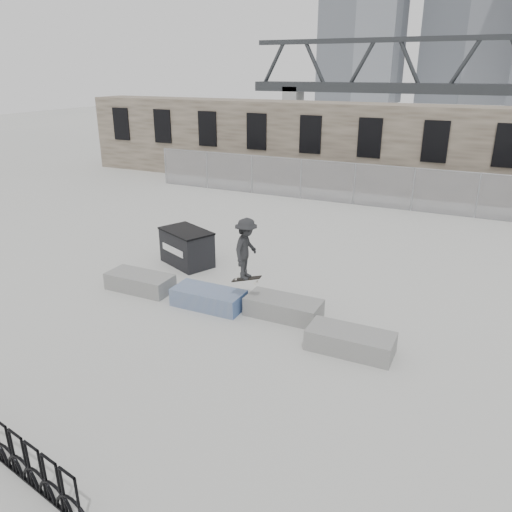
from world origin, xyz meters
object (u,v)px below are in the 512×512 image
Objects in this scene: planter_far_left at (140,281)px; skateboarder at (246,249)px; planter_center_left at (209,297)px; dumpster at (187,247)px; planter_offset at (350,340)px; planter_center_right at (283,307)px.

planter_far_left is 1.13× the size of skateboarder.
dumpster reaches higher than planter_center_left.
planter_offset is at bearing -105.38° from skateboarder.
planter_center_right is 1.13× the size of skateboarder.
planter_far_left is at bearing -68.48° from dumpster.
planter_center_left is 4.22m from planter_offset.
skateboarder reaches higher than planter_center_left.
dumpster is (-6.48, 3.07, 0.33)m from planter_offset.
dumpster is at bearing 87.18° from planter_far_left.
planter_far_left is at bearing 174.15° from planter_offset.
planter_offset is 7.18m from dumpster.
planter_center_left and planter_offset have the same top height.
planter_offset is at bearing -24.43° from planter_center_right.
skateboarder is (3.46, -2.43, 1.26)m from dumpster.
planter_center_left is 1.13× the size of skateboarder.
planter_center_left is 1.00× the size of planter_offset.
dumpster is at bearing 154.67° from planter_offset.
skateboarder reaches higher than planter_center_right.
planter_offset is 3.48m from skateboarder.
skateboarder is (3.58, -0.04, 1.59)m from planter_far_left.
dumpster is 4.41m from skateboarder.
planter_center_left is 3.39m from dumpster.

